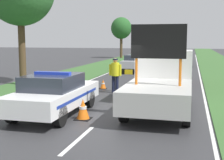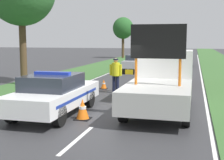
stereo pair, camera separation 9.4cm
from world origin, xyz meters
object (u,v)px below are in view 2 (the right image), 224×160
police_car (54,94)px  queued_car_suv_grey (183,59)px  work_truck (162,81)px  road_barrier (133,74)px  police_officer (116,72)px  roadside_tree_near_left (123,28)px  pedestrian_civilian (147,75)px  traffic_cone_centre_front (83,109)px  queued_car_wagon_maroon (170,70)px  queued_car_sedan_silver (137,62)px  traffic_cone_near_police (104,84)px

police_car → queued_car_suv_grey: 22.35m
work_truck → road_barrier: (-1.79, 3.51, -0.15)m
police_officer → roadside_tree_near_left: 29.32m
pedestrian_civilian → traffic_cone_centre_front: (-1.44, -4.91, -0.68)m
queued_car_wagon_maroon → queued_car_suv_grey: (0.34, 12.75, -0.11)m
queued_car_suv_grey → queued_car_sedan_silver: bearing=59.0°
pedestrian_civilian → roadside_tree_near_left: bearing=129.6°
queued_car_sedan_silver → pedestrian_civilian: bearing=102.5°
police_car → pedestrian_civilian: size_ratio=2.72×
work_truck → traffic_cone_near_police: size_ratio=10.47×
work_truck → queued_car_suv_grey: (0.11, 20.21, -0.40)m
police_car → traffic_cone_centre_front: (1.22, -0.40, -0.41)m
work_truck → queued_car_wagon_maroon: 7.47m
traffic_cone_centre_front → work_truck: bearing=42.5°
road_barrier → roadside_tree_near_left: bearing=107.8°
traffic_cone_near_police → queued_car_suv_grey: (3.67, 16.00, 0.44)m
police_car → traffic_cone_near_police: (0.08, 6.04, -0.50)m
pedestrian_civilian → queued_car_wagon_maroon: pedestrian_civilian is taller
police_car → work_truck: size_ratio=0.87×
road_barrier → queued_car_wagon_maroon: (1.56, 3.95, -0.14)m
work_truck → pedestrian_civilian: size_ratio=3.12×
pedestrian_civilian → queued_car_sedan_silver: bearing=127.2°
road_barrier → queued_car_sedan_silver: size_ratio=0.61×
police_car → queued_car_suv_grey: police_car is taller
police_car → queued_car_sedan_silver: (0.11, 15.99, -0.03)m
traffic_cone_centre_front → queued_car_suv_grey: queued_car_suv_grey is taller
traffic_cone_centre_front → queued_car_wagon_maroon: (2.20, 9.69, 0.46)m
road_barrier → traffic_cone_near_police: bearing=162.2°
queued_car_wagon_maroon → queued_car_suv_grey: queued_car_wagon_maroon is taller
police_car → pedestrian_civilian: 5.24m
work_truck → traffic_cone_centre_front: size_ratio=7.72×
police_officer → traffic_cone_centre_front: size_ratio=2.49×
queued_car_sedan_silver → roadside_tree_near_left: 18.48m
queued_car_wagon_maroon → queued_car_sedan_silver: (-3.30, 6.70, -0.07)m
traffic_cone_centre_front → queued_car_sedan_silver: (-1.11, 16.39, 0.38)m
police_officer → queued_car_suv_grey: police_officer is taller
road_barrier → queued_car_suv_grey: bearing=87.5°
traffic_cone_near_police → queued_car_wagon_maroon: queued_car_wagon_maroon is taller
police_car → queued_car_sedan_silver: 15.99m
pedestrian_civilian → queued_car_wagon_maroon: size_ratio=0.44×
police_car → roadside_tree_near_left: size_ratio=0.82×
work_truck → traffic_cone_near_police: work_truck is taller
queued_car_suv_grey → roadside_tree_near_left: bearing=-52.2°
police_officer → queued_car_wagon_maroon: size_ratio=0.45×
road_barrier → queued_car_wagon_maroon: bearing=72.4°
work_truck → traffic_cone_near_police: (-3.56, 4.22, -0.84)m
roadside_tree_near_left → traffic_cone_near_police: bearing=-79.4°
pedestrian_civilian → police_officer: bearing=-168.5°
traffic_cone_centre_front → pedestrian_civilian: bearing=73.7°
traffic_cone_near_police → queued_car_wagon_maroon: size_ratio=0.13×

